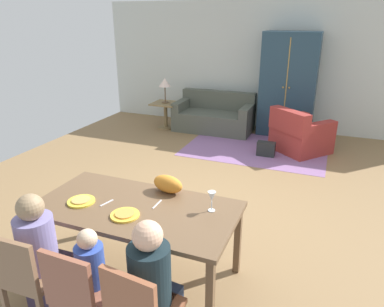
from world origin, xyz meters
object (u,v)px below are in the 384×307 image
Objects in this scene: plate_near_child at (125,215)px; side_table at (166,112)px; dining_chair_child at (80,291)px; wine_glass at (212,197)px; dining_table at (136,213)px; table_lamp at (165,83)px; couch at (214,117)px; armoire at (288,85)px; cat at (168,184)px; armchair at (299,135)px; dining_chair_man at (27,274)px; person_man at (43,258)px; handbag at (266,149)px; person_child at (95,283)px; plate_near_man at (81,201)px; person_woman at (153,291)px.

plate_near_child reaches higher than side_table.
wine_glass is at bearing 56.63° from dining_chair_child.
wine_glass is at bearing 28.63° from plate_near_child.
table_lamp is (-1.90, 4.54, 0.32)m from dining_table.
armoire reaches higher than couch.
cat reaches higher than armchair.
side_table is (-1.40, 5.37, -0.11)m from dining_chair_man.
cat reaches higher than couch.
person_man is at bearing -144.57° from wine_glass.
dining_chair_child reaches higher than handbag.
table_lamp is at bearing 159.72° from handbag.
couch and armchair have the same top height.
armoire is (0.64, 5.73, 0.62)m from person_child.
wine_glass is (1.16, 0.30, 0.12)m from plate_near_man.
dining_chair_man is 2.72× the size of cat.
table_lamp is at bearing 180.00° from side_table.
person_woman reaches higher than cat.
person_child is 0.51m from person_woman.
armoire is (1.15, 5.90, 0.56)m from dining_chair_man.
plate_near_child is 3.91m from handbag.
handbag is (1.04, 3.76, -0.64)m from plate_near_man.
handbag is at bearing 82.07° from plate_near_child.
wine_glass is (0.66, 0.18, 0.20)m from dining_table.
plate_near_man reaches higher than handbag.
plate_near_child is at bearing -97.93° from handbag.
armoire is (-0.40, 0.97, 0.73)m from armchair.
dining_chair_man is 1.50× the size of side_table.
person_woman is 0.66× the size of couch.
person_woman reaches higher than plate_near_man.
person_woman is 2.05× the size of table_lamp.
person_man is at bearing 160.80° from dining_chair_child.
person_man is at bearing 91.18° from dining_chair_man.
side_table is (-2.95, 0.44, 0.06)m from armchair.
table_lamp is at bearing 111.95° from plate_near_child.
side_table is at bearing 159.72° from handbag.
dining_chair_man is at bearing 180.00° from dining_chair_child.
person_man reaches higher than plate_near_child.
plate_near_man is at bearing -110.19° from armchair.
person_man is 1.28× the size of dining_chair_child.
dining_table is 5.13m from armoire.
wine_glass is 0.58× the size of handbag.
armchair is at bearing -8.51° from table_lamp.
person_man is 3.47× the size of cat.
side_table is (-1.90, 4.54, -0.31)m from dining_table.
cat reaches higher than dining_chair_child.
person_man is 5.38m from side_table.
armoire is (0.64, 5.25, 0.28)m from plate_near_child.
person_woman reaches higher than dining_table.
plate_near_child is 0.29× the size of dining_chair_man.
wine_glass is 0.54m from cat.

